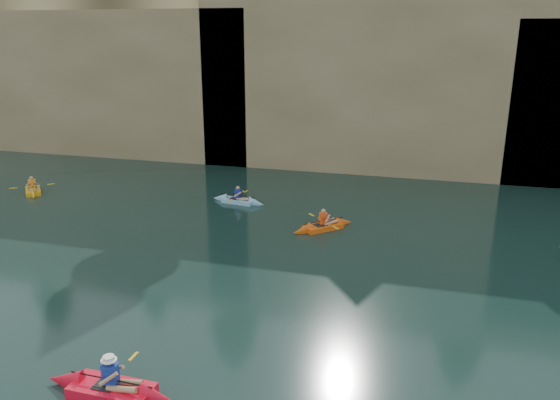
# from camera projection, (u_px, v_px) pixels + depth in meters

# --- Properties ---
(ground) EXTENTS (160.00, 160.00, 0.00)m
(ground) POSITION_uv_depth(u_px,v_px,m) (235.00, 361.00, 15.23)
(ground) COLOR black
(ground) RESTS_ON ground
(cliff) EXTENTS (70.00, 16.00, 12.00)m
(cliff) POSITION_uv_depth(u_px,v_px,m) (370.00, 70.00, 41.04)
(cliff) COLOR tan
(cliff) RESTS_ON ground
(cliff_slab_west) EXTENTS (26.00, 2.40, 10.56)m
(cliff_slab_west) POSITION_uv_depth(u_px,v_px,m) (81.00, 81.00, 39.56)
(cliff_slab_west) COLOR #9C815E
(cliff_slab_west) RESTS_ON ground
(cliff_slab_center) EXTENTS (24.00, 2.40, 11.40)m
(cliff_slab_center) POSITION_uv_depth(u_px,v_px,m) (388.00, 83.00, 33.81)
(cliff_slab_center) COLOR #9C815E
(cliff_slab_center) RESTS_ON ground
(sea_cave_west) EXTENTS (4.50, 1.00, 4.00)m
(sea_cave_west) POSITION_uv_depth(u_px,v_px,m) (105.00, 129.00, 39.43)
(sea_cave_west) COLOR black
(sea_cave_west) RESTS_ON ground
(sea_cave_center) EXTENTS (3.50, 1.00, 3.20)m
(sea_cave_center) POSITION_uv_depth(u_px,v_px,m) (292.00, 145.00, 35.97)
(sea_cave_center) COLOR black
(sea_cave_center) RESTS_ON ground
(sea_cave_east) EXTENTS (5.00, 1.00, 4.50)m
(sea_cave_east) POSITION_uv_depth(u_px,v_px,m) (521.00, 147.00, 32.19)
(sea_cave_east) COLOR black
(sea_cave_east) RESTS_ON ground
(main_kayaker) EXTENTS (3.79, 2.55, 1.41)m
(main_kayaker) POSITION_uv_depth(u_px,v_px,m) (112.00, 389.00, 13.72)
(main_kayaker) COLOR red
(main_kayaker) RESTS_ON ground
(kayaker_orange) EXTENTS (2.82, 2.79, 1.23)m
(kayaker_orange) POSITION_uv_depth(u_px,v_px,m) (323.00, 226.00, 25.24)
(kayaker_orange) COLOR #E2540E
(kayaker_orange) RESTS_ON ground
(kayaker_yellow) EXTENTS (2.48, 2.71, 1.21)m
(kayaker_yellow) POSITION_uv_depth(u_px,v_px,m) (33.00, 190.00, 30.91)
(kayaker_yellow) COLOR orange
(kayaker_yellow) RESTS_ON ground
(kayaker_ltblue_mid) EXTENTS (3.11, 2.28, 1.16)m
(kayaker_ltblue_mid) POSITION_uv_depth(u_px,v_px,m) (238.00, 200.00, 29.11)
(kayaker_ltblue_mid) COLOR #82B8DA
(kayaker_ltblue_mid) RESTS_ON ground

